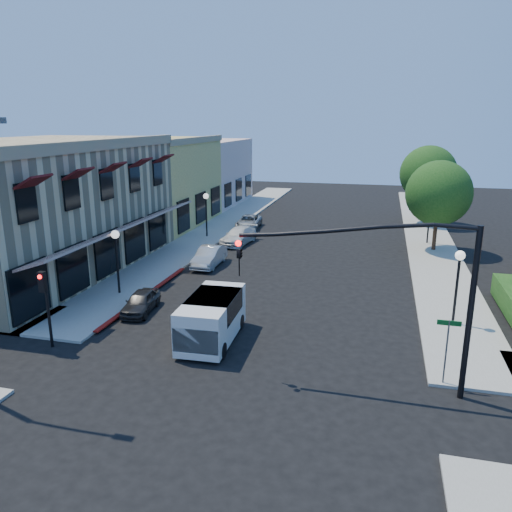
% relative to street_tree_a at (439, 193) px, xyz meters
% --- Properties ---
extents(ground, '(120.00, 120.00, 0.00)m').
position_rel_street_tree_a_xyz_m(ground, '(-8.80, -22.00, -4.19)').
color(ground, black).
rests_on(ground, ground).
extents(sidewalk_left, '(3.50, 50.00, 0.12)m').
position_rel_street_tree_a_xyz_m(sidewalk_left, '(-17.55, 5.00, -4.13)').
color(sidewalk_left, gray).
rests_on(sidewalk_left, ground).
extents(sidewalk_right, '(3.50, 50.00, 0.12)m').
position_rel_street_tree_a_xyz_m(sidewalk_right, '(-0.05, 5.00, -4.13)').
color(sidewalk_right, gray).
rests_on(sidewalk_right, ground).
extents(curb_red_strip, '(0.25, 10.00, 0.06)m').
position_rel_street_tree_a_xyz_m(curb_red_strip, '(-15.70, -14.00, -4.19)').
color(curb_red_strip, maroon).
rests_on(curb_red_strip, ground).
extents(corner_brick_building, '(11.77, 18.20, 8.10)m').
position_rel_street_tree_a_xyz_m(corner_brick_building, '(-24.25, -11.00, -0.19)').
color(corner_brick_building, beige).
rests_on(corner_brick_building, ground).
extents(yellow_stucco_building, '(10.00, 12.00, 7.60)m').
position_rel_street_tree_a_xyz_m(yellow_stucco_building, '(-24.30, 4.00, -0.39)').
color(yellow_stucco_building, tan).
rests_on(yellow_stucco_building, ground).
extents(pink_stucco_building, '(10.00, 12.00, 7.00)m').
position_rel_street_tree_a_xyz_m(pink_stucco_building, '(-24.30, 16.00, -0.69)').
color(pink_stucco_building, beige).
rests_on(pink_stucco_building, ground).
extents(street_tree_a, '(4.56, 4.56, 6.48)m').
position_rel_street_tree_a_xyz_m(street_tree_a, '(0.00, 0.00, 0.00)').
color(street_tree_a, '#342115').
rests_on(street_tree_a, ground).
extents(street_tree_b, '(4.94, 4.94, 7.02)m').
position_rel_street_tree_a_xyz_m(street_tree_b, '(0.00, 10.00, 0.35)').
color(street_tree_b, '#342115').
rests_on(street_tree_b, ground).
extents(signal_mast_arm, '(8.01, 0.39, 6.00)m').
position_rel_street_tree_a_xyz_m(signal_mast_arm, '(-2.94, -20.50, -0.11)').
color(signal_mast_arm, black).
rests_on(signal_mast_arm, ground).
extents(secondary_signal, '(0.28, 0.42, 3.32)m').
position_rel_street_tree_a_xyz_m(secondary_signal, '(-16.80, -20.59, -1.88)').
color(secondary_signal, black).
rests_on(secondary_signal, ground).
extents(street_name_sign, '(0.80, 0.06, 2.50)m').
position_rel_street_tree_a_xyz_m(street_name_sign, '(-1.30, -19.80, -2.50)').
color(street_name_sign, '#595B5E').
rests_on(street_name_sign, ground).
extents(lamppost_left_near, '(0.44, 0.44, 3.57)m').
position_rel_street_tree_a_xyz_m(lamppost_left_near, '(-17.30, -14.00, -1.46)').
color(lamppost_left_near, black).
rests_on(lamppost_left_near, ground).
extents(lamppost_left_far, '(0.44, 0.44, 3.57)m').
position_rel_street_tree_a_xyz_m(lamppost_left_far, '(-17.30, 0.00, -1.46)').
color(lamppost_left_far, black).
rests_on(lamppost_left_far, ground).
extents(lamppost_right_near, '(0.44, 0.44, 3.57)m').
position_rel_street_tree_a_xyz_m(lamppost_right_near, '(-0.30, -14.00, -1.46)').
color(lamppost_right_near, black).
rests_on(lamppost_right_near, ground).
extents(lamppost_right_far, '(0.44, 0.44, 3.57)m').
position_rel_street_tree_a_xyz_m(lamppost_right_far, '(-0.30, 2.00, -1.46)').
color(lamppost_right_far, black).
rests_on(lamppost_right_far, ground).
extents(white_van, '(2.08, 4.47, 1.95)m').
position_rel_street_tree_a_xyz_m(white_van, '(-10.51, -18.32, -3.07)').
color(white_van, silver).
rests_on(white_van, ground).
extents(parked_car_a, '(1.58, 3.21, 1.05)m').
position_rel_street_tree_a_xyz_m(parked_car_a, '(-15.00, -16.00, -3.67)').
color(parked_car_a, black).
rests_on(parked_car_a, ground).
extents(parked_car_b, '(1.35, 3.81, 1.25)m').
position_rel_street_tree_a_xyz_m(parked_car_b, '(-14.42, -7.57, -3.57)').
color(parked_car_b, silver).
rests_on(parked_car_b, ground).
extents(parked_car_c, '(2.26, 4.39, 1.22)m').
position_rel_street_tree_a_xyz_m(parked_car_c, '(-14.25, -1.35, -3.59)').
color(parked_car_c, silver).
rests_on(parked_car_c, ground).
extents(parked_car_d, '(2.08, 4.08, 1.10)m').
position_rel_street_tree_a_xyz_m(parked_car_d, '(-15.00, 4.42, -3.64)').
color(parked_car_d, gray).
rests_on(parked_car_d, ground).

